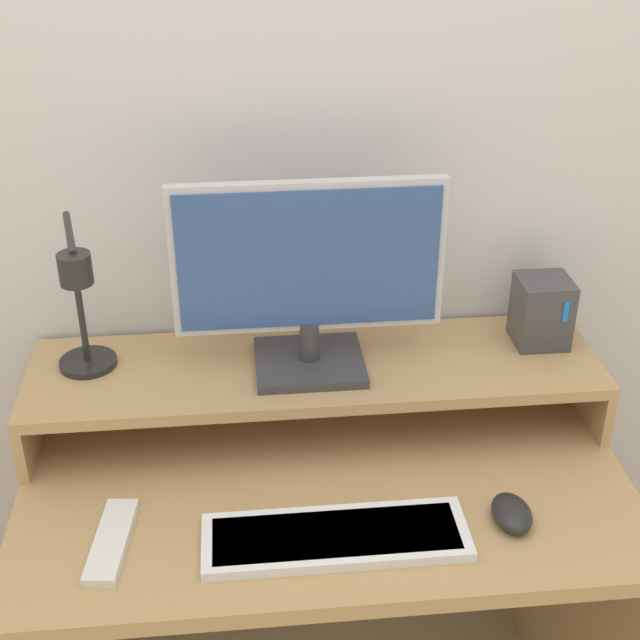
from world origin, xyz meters
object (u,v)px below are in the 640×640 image
at_px(router_dock, 542,311).
at_px(keyboard, 336,537).
at_px(desk_lamp, 81,309).
at_px(monitor, 309,274).
at_px(mouse, 512,513).
at_px(remote_control, 111,541).

height_order(router_dock, keyboard, router_dock).
distance_m(desk_lamp, keyboard, 0.57).
height_order(monitor, mouse, monitor).
height_order(router_dock, remote_control, router_dock).
height_order(keyboard, remote_control, keyboard).
relative_size(desk_lamp, mouse, 3.18).
bearing_deg(mouse, router_dock, 67.90).
bearing_deg(router_dock, mouse, -112.10).
relative_size(monitor, mouse, 4.95).
xyz_separation_m(monitor, remote_control, (-0.34, -0.30, -0.31)).
relative_size(mouse, remote_control, 0.51).
xyz_separation_m(router_dock, keyboard, (-0.43, -0.37, -0.18)).
xyz_separation_m(monitor, desk_lamp, (-0.39, -0.03, -0.03)).
bearing_deg(router_dock, remote_control, -156.44).
bearing_deg(desk_lamp, remote_control, -80.02).
bearing_deg(router_dock, keyboard, -139.33).
height_order(mouse, remote_control, mouse).
bearing_deg(remote_control, monitor, 41.11).
bearing_deg(keyboard, remote_control, 175.35).
xyz_separation_m(mouse, remote_control, (-0.64, 0.01, -0.01)).
relative_size(monitor, keyboard, 1.12).
xyz_separation_m(keyboard, mouse, (0.29, 0.02, 0.01)).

